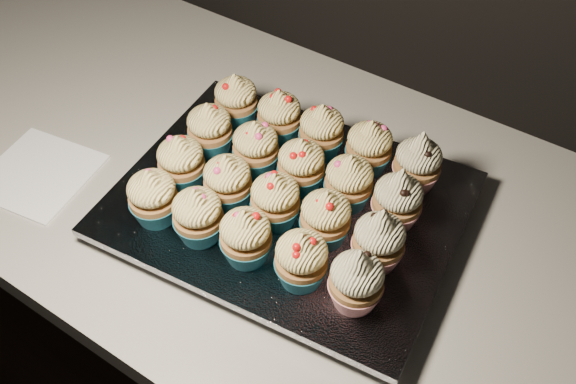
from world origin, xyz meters
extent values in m
cube|color=black|center=(0.00, 1.70, 0.43)|extent=(2.40, 0.60, 0.86)
cube|color=beige|center=(0.00, 1.70, 0.88)|extent=(2.44, 0.64, 0.04)
cube|color=white|center=(-0.33, 1.53, 0.90)|extent=(0.17, 0.17, 0.00)
cube|color=black|center=(0.01, 1.66, 0.91)|extent=(0.43, 0.35, 0.02)
cube|color=silver|center=(0.01, 1.66, 0.93)|extent=(0.47, 0.39, 0.01)
cone|color=#1A677B|center=(-0.11, 1.54, 0.95)|extent=(0.06, 0.06, 0.03)
ellipsoid|color=#FFDE80|center=(-0.11, 1.54, 0.99)|extent=(0.06, 0.06, 0.04)
cone|color=#FFDE80|center=(-0.11, 1.54, 1.01)|extent=(0.03, 0.03, 0.02)
cone|color=#1A677B|center=(-0.05, 1.55, 0.95)|extent=(0.06, 0.06, 0.03)
ellipsoid|color=#FFDE80|center=(-0.05, 1.55, 0.99)|extent=(0.06, 0.06, 0.04)
cone|color=#FFDE80|center=(-0.05, 1.55, 1.01)|extent=(0.03, 0.03, 0.02)
cone|color=#1A677B|center=(0.02, 1.56, 0.95)|extent=(0.06, 0.06, 0.03)
ellipsoid|color=#FFDE80|center=(0.02, 1.56, 0.99)|extent=(0.06, 0.06, 0.04)
cone|color=#FFDE80|center=(0.02, 1.56, 1.01)|extent=(0.03, 0.03, 0.02)
cone|color=#1A677B|center=(0.09, 1.57, 0.95)|extent=(0.06, 0.06, 0.03)
ellipsoid|color=#FFDE80|center=(0.09, 1.57, 0.99)|extent=(0.06, 0.06, 0.04)
cone|color=#FFDE80|center=(0.09, 1.57, 1.01)|extent=(0.03, 0.03, 0.02)
cone|color=red|center=(0.16, 1.57, 0.95)|extent=(0.06, 0.06, 0.03)
ellipsoid|color=beige|center=(0.16, 1.57, 0.99)|extent=(0.06, 0.06, 0.04)
cone|color=beige|center=(0.16, 1.57, 1.02)|extent=(0.03, 0.03, 0.03)
cone|color=#1A677B|center=(-0.12, 1.61, 0.95)|extent=(0.06, 0.06, 0.03)
ellipsoid|color=#FFDE80|center=(-0.12, 1.61, 0.99)|extent=(0.06, 0.06, 0.04)
cone|color=#FFDE80|center=(-0.12, 1.61, 1.01)|extent=(0.03, 0.03, 0.02)
cone|color=#1A677B|center=(-0.05, 1.62, 0.95)|extent=(0.06, 0.06, 0.03)
ellipsoid|color=#FFDE80|center=(-0.05, 1.62, 0.99)|extent=(0.06, 0.06, 0.04)
cone|color=#FFDE80|center=(-0.05, 1.62, 1.01)|extent=(0.03, 0.03, 0.02)
cone|color=#1A677B|center=(0.02, 1.62, 0.95)|extent=(0.06, 0.06, 0.03)
ellipsoid|color=#FFDE80|center=(0.02, 1.62, 0.99)|extent=(0.06, 0.06, 0.04)
cone|color=#FFDE80|center=(0.02, 1.62, 1.01)|extent=(0.03, 0.03, 0.02)
cone|color=#1A677B|center=(0.08, 1.63, 0.95)|extent=(0.06, 0.06, 0.03)
ellipsoid|color=#FFDE80|center=(0.08, 1.63, 0.99)|extent=(0.06, 0.06, 0.04)
cone|color=#FFDE80|center=(0.08, 1.63, 1.01)|extent=(0.03, 0.03, 0.02)
cone|color=red|center=(0.15, 1.64, 0.95)|extent=(0.06, 0.06, 0.03)
ellipsoid|color=beige|center=(0.15, 1.64, 0.99)|extent=(0.06, 0.06, 0.04)
cone|color=beige|center=(0.15, 1.64, 1.02)|extent=(0.03, 0.03, 0.03)
cone|color=#1A677B|center=(-0.13, 1.68, 0.95)|extent=(0.06, 0.06, 0.03)
ellipsoid|color=#FFDE80|center=(-0.13, 1.68, 0.99)|extent=(0.06, 0.06, 0.04)
cone|color=#FFDE80|center=(-0.13, 1.68, 1.01)|extent=(0.03, 0.03, 0.02)
cone|color=#1A677B|center=(-0.06, 1.69, 0.95)|extent=(0.06, 0.06, 0.03)
ellipsoid|color=#FFDE80|center=(-0.06, 1.69, 0.99)|extent=(0.06, 0.06, 0.04)
cone|color=#FFDE80|center=(-0.06, 1.69, 1.01)|extent=(0.03, 0.03, 0.02)
cone|color=#1A677B|center=(0.01, 1.69, 0.95)|extent=(0.06, 0.06, 0.03)
ellipsoid|color=#FFDE80|center=(0.01, 1.69, 0.99)|extent=(0.06, 0.06, 0.04)
cone|color=#FFDE80|center=(0.01, 1.69, 1.01)|extent=(0.03, 0.03, 0.02)
cone|color=#1A677B|center=(0.08, 1.70, 0.95)|extent=(0.06, 0.06, 0.03)
ellipsoid|color=#FFDE80|center=(0.08, 1.70, 0.99)|extent=(0.06, 0.06, 0.04)
cone|color=#FFDE80|center=(0.08, 1.70, 1.01)|extent=(0.03, 0.03, 0.02)
cone|color=red|center=(0.14, 1.71, 0.95)|extent=(0.06, 0.06, 0.03)
ellipsoid|color=beige|center=(0.14, 1.71, 0.99)|extent=(0.06, 0.06, 0.04)
cone|color=beige|center=(0.14, 1.71, 1.02)|extent=(0.03, 0.03, 0.03)
cone|color=#1A677B|center=(-0.14, 1.75, 0.95)|extent=(0.06, 0.06, 0.03)
ellipsoid|color=#FFDE80|center=(-0.14, 1.75, 0.99)|extent=(0.06, 0.06, 0.04)
cone|color=#FFDE80|center=(-0.14, 1.75, 1.01)|extent=(0.03, 0.03, 0.02)
cone|color=#1A677B|center=(-0.07, 1.76, 0.95)|extent=(0.06, 0.06, 0.03)
ellipsoid|color=#FFDE80|center=(-0.07, 1.76, 0.99)|extent=(0.06, 0.06, 0.04)
cone|color=#FFDE80|center=(-0.07, 1.76, 1.01)|extent=(0.03, 0.03, 0.02)
cone|color=#1A677B|center=(0.00, 1.76, 0.95)|extent=(0.06, 0.06, 0.03)
ellipsoid|color=#FFDE80|center=(0.00, 1.76, 0.99)|extent=(0.06, 0.06, 0.04)
cone|color=#FFDE80|center=(0.00, 1.76, 1.01)|extent=(0.03, 0.03, 0.02)
cone|color=#1A677B|center=(0.07, 1.77, 0.95)|extent=(0.06, 0.06, 0.03)
ellipsoid|color=#FFDE80|center=(0.07, 1.77, 0.99)|extent=(0.06, 0.06, 0.04)
cone|color=#FFDE80|center=(0.07, 1.77, 1.01)|extent=(0.03, 0.03, 0.02)
cone|color=red|center=(0.13, 1.78, 0.95)|extent=(0.06, 0.06, 0.03)
ellipsoid|color=beige|center=(0.13, 1.78, 0.99)|extent=(0.06, 0.06, 0.04)
cone|color=beige|center=(0.13, 1.78, 1.02)|extent=(0.03, 0.03, 0.03)
camera|label=1|loc=(0.32, 1.20, 1.56)|focal=40.00mm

